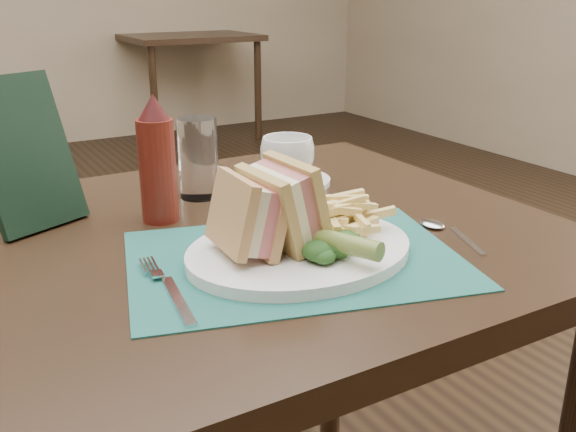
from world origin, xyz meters
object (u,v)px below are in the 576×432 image
object	(u,v)px
saucer	(287,181)
ketchup_bottle	(157,159)
plate	(300,251)
sandwich_half_a	(232,217)
sandwich_half_b	(269,207)
placemat	(295,259)
drinking_glass	(198,158)
check_presenter	(25,153)
coffee_cup	(287,158)
table_bg_right	(191,87)

from	to	relation	value
saucer	ketchup_bottle	size ratio (longest dim) A/B	0.81
plate	ketchup_bottle	world-z (taller)	ketchup_bottle
sandwich_half_a	sandwich_half_b	distance (m)	0.05
plate	placemat	bearing A→B (deg)	-166.64
drinking_glass	plate	bearing A→B (deg)	-87.66
placemat	check_presenter	size ratio (longest dim) A/B	1.89
sandwich_half_a	coffee_cup	world-z (taller)	sandwich_half_a
sandwich_half_b	drinking_glass	distance (m)	0.29
sandwich_half_b	drinking_glass	bearing A→B (deg)	81.81
drinking_glass	ketchup_bottle	distance (m)	0.12
sandwich_half_a	ketchup_bottle	bearing A→B (deg)	96.26
plate	saucer	bearing A→B (deg)	59.67
ketchup_bottle	plate	bearing A→B (deg)	-64.67
table_bg_right	coffee_cup	size ratio (longest dim) A/B	9.64
plate	sandwich_half_b	distance (m)	0.07
ketchup_bottle	check_presenter	xyz separation A→B (m)	(-0.16, 0.07, 0.01)
table_bg_right	plate	distance (m)	4.10
table_bg_right	coffee_cup	distance (m)	3.78
sandwich_half_a	plate	bearing A→B (deg)	-5.60
plate	sandwich_half_b	size ratio (longest dim) A/B	2.72
saucer	check_presenter	distance (m)	0.43
coffee_cup	drinking_glass	distance (m)	0.16
placemat	ketchup_bottle	bearing A→B (deg)	113.13
plate	saucer	xyz separation A→B (m)	(0.15, 0.29, -0.00)
coffee_cup	ketchup_bottle	xyz separation A→B (m)	(-0.25, -0.07, 0.05)
saucer	drinking_glass	distance (m)	0.17
table_bg_right	saucer	bearing A→B (deg)	-109.12
plate	sandwich_half_b	world-z (taller)	sandwich_half_b
placemat	saucer	size ratio (longest dim) A/B	2.75
plate	coffee_cup	xyz separation A→B (m)	(0.15, 0.29, 0.04)
coffee_cup	drinking_glass	bearing A→B (deg)	176.37
table_bg_right	saucer	xyz separation A→B (m)	(-1.23, -3.55, 0.38)
coffee_cup	sandwich_half_a	bearing A→B (deg)	-130.45
placemat	ketchup_bottle	xyz separation A→B (m)	(-0.10, 0.23, 0.09)
placemat	check_presenter	world-z (taller)	check_presenter
table_bg_right	ketchup_bottle	distance (m)	3.94
table_bg_right	drinking_glass	xyz separation A→B (m)	(-1.39, -3.54, 0.44)
sandwich_half_a	drinking_glass	world-z (taller)	drinking_glass
table_bg_right	placemat	distance (m)	4.10
plate	drinking_glass	world-z (taller)	drinking_glass
drinking_glass	check_presenter	world-z (taller)	check_presenter
placemat	check_presenter	xyz separation A→B (m)	(-0.26, 0.30, 0.11)
sandwich_half_b	saucer	size ratio (longest dim) A/B	0.74
sandwich_half_b	sandwich_half_a	bearing A→B (deg)	175.90
drinking_glass	table_bg_right	bearing A→B (deg)	68.55
check_presenter	placemat	bearing A→B (deg)	-73.45
drinking_glass	ketchup_bottle	xyz separation A→B (m)	(-0.09, -0.08, 0.03)
plate	coffee_cup	world-z (taller)	coffee_cup
table_bg_right	drinking_glass	distance (m)	3.83
plate	sandwich_half_b	xyz separation A→B (m)	(-0.04, 0.01, 0.06)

